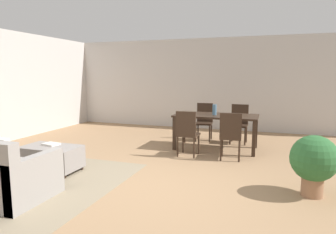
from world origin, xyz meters
name	(u,v)px	position (x,y,z in m)	size (l,w,h in m)	color
ground_plane	(151,186)	(0.00, 0.00, 0.00)	(10.80, 10.80, 0.00)	#9E7A56
wall_back	(214,84)	(0.00, 5.00, 1.35)	(9.00, 0.12, 2.70)	beige
area_rug	(22,181)	(-1.96, -0.47, 0.00)	(3.00, 2.80, 0.01)	gray
ottoman_table	(51,157)	(-1.85, 0.08, 0.25)	(0.97, 0.56, 0.43)	gray
dining_table	(216,119)	(0.50, 2.53, 0.67)	(1.78, 0.88, 0.76)	#332319
dining_chair_near_left	(187,131)	(0.07, 1.72, 0.52)	(0.41, 0.41, 0.92)	#332319
dining_chair_near_right	(231,134)	(0.92, 1.74, 0.52)	(0.43, 0.43, 0.92)	#332319
dining_chair_far_left	(204,119)	(0.06, 3.37, 0.52)	(0.43, 0.43, 0.92)	#332319
dining_chair_far_right	(239,121)	(0.92, 3.33, 0.52)	(0.41, 0.41, 0.92)	#332319
vase_centerpiece	(215,110)	(0.47, 2.49, 0.87)	(0.09, 0.09, 0.23)	slate
book_on_ottoman	(51,144)	(-1.91, 0.16, 0.45)	(0.26, 0.20, 0.03)	silver
potted_plant	(314,161)	(2.19, 0.37, 0.49)	(0.62, 0.62, 0.83)	#996B4C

